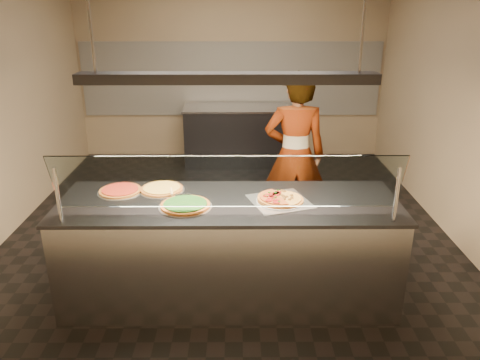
{
  "coord_description": "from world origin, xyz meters",
  "views": [
    {
      "loc": [
        0.1,
        -4.8,
        2.49
      ],
      "look_at": [
        0.12,
        -0.94,
        1.02
      ],
      "focal_mm": 35.0,
      "sensor_mm": 36.0,
      "label": 1
    }
  ],
  "objects_px": {
    "pizza_spatula": "(176,193)",
    "heat_lamp_housing": "(228,78)",
    "sneeze_guard": "(228,183)",
    "worker": "(295,155)",
    "prep_table": "(237,135)",
    "half_pizza_pepperoni": "(269,198)",
    "pizza_spinach": "(185,205)",
    "perforated_tray": "(280,201)",
    "serving_counter": "(229,249)",
    "pizza_cheese": "(162,189)",
    "half_pizza_sausage": "(291,198)",
    "pizza_tomato": "(120,190)"
  },
  "relations": [
    {
      "from": "half_pizza_sausage",
      "to": "worker",
      "type": "height_order",
      "value": "worker"
    },
    {
      "from": "serving_counter",
      "to": "pizza_spatula",
      "type": "relative_size",
      "value": 12.54
    },
    {
      "from": "half_pizza_pepperoni",
      "to": "pizza_spinach",
      "type": "distance_m",
      "value": 0.7
    },
    {
      "from": "pizza_spinach",
      "to": "worker",
      "type": "xyz_separation_m",
      "value": [
        1.05,
        1.39,
        -0.03
      ]
    },
    {
      "from": "serving_counter",
      "to": "sneeze_guard",
      "type": "xyz_separation_m",
      "value": [
        -0.0,
        -0.34,
        0.76
      ]
    },
    {
      "from": "worker",
      "to": "heat_lamp_housing",
      "type": "relative_size",
      "value": 0.8
    },
    {
      "from": "half_pizza_pepperoni",
      "to": "heat_lamp_housing",
      "type": "relative_size",
      "value": 0.18
    },
    {
      "from": "half_pizza_sausage",
      "to": "heat_lamp_housing",
      "type": "distance_m",
      "value": 1.12
    },
    {
      "from": "pizza_tomato",
      "to": "prep_table",
      "type": "distance_m",
      "value": 3.71
    },
    {
      "from": "pizza_tomato",
      "to": "serving_counter",
      "type": "bearing_deg",
      "value": -12.29
    },
    {
      "from": "worker",
      "to": "pizza_spinach",
      "type": "bearing_deg",
      "value": 52.76
    },
    {
      "from": "pizza_cheese",
      "to": "heat_lamp_housing",
      "type": "xyz_separation_m",
      "value": [
        0.6,
        -0.24,
        1.01
      ]
    },
    {
      "from": "pizza_cheese",
      "to": "pizza_tomato",
      "type": "xyz_separation_m",
      "value": [
        -0.36,
        -0.04,
        -0.0
      ]
    },
    {
      "from": "serving_counter",
      "to": "pizza_spatula",
      "type": "xyz_separation_m",
      "value": [
        -0.45,
        0.1,
        0.49
      ]
    },
    {
      "from": "perforated_tray",
      "to": "prep_table",
      "type": "xyz_separation_m",
      "value": [
        -0.36,
        3.76,
        -0.47
      ]
    },
    {
      "from": "worker",
      "to": "heat_lamp_housing",
      "type": "height_order",
      "value": "heat_lamp_housing"
    },
    {
      "from": "half_pizza_pepperoni",
      "to": "pizza_spatula",
      "type": "bearing_deg",
      "value": 171.47
    },
    {
      "from": "sneeze_guard",
      "to": "perforated_tray",
      "type": "height_order",
      "value": "sneeze_guard"
    },
    {
      "from": "heat_lamp_housing",
      "to": "worker",
      "type": "bearing_deg",
      "value": 61.12
    },
    {
      "from": "pizza_cheese",
      "to": "pizza_tomato",
      "type": "bearing_deg",
      "value": -174.26
    },
    {
      "from": "pizza_tomato",
      "to": "worker",
      "type": "xyz_separation_m",
      "value": [
        1.66,
        1.06,
        -0.03
      ]
    },
    {
      "from": "pizza_spatula",
      "to": "prep_table",
      "type": "bearing_deg",
      "value": 81.9
    },
    {
      "from": "heat_lamp_housing",
      "to": "pizza_spinach",
      "type": "bearing_deg",
      "value": -161.26
    },
    {
      "from": "sneeze_guard",
      "to": "pizza_cheese",
      "type": "height_order",
      "value": "sneeze_guard"
    },
    {
      "from": "pizza_tomato",
      "to": "heat_lamp_housing",
      "type": "xyz_separation_m",
      "value": [
        0.96,
        -0.21,
        1.01
      ]
    },
    {
      "from": "pizza_cheese",
      "to": "half_pizza_sausage",
      "type": "bearing_deg",
      "value": -13.0
    },
    {
      "from": "prep_table",
      "to": "perforated_tray",
      "type": "bearing_deg",
      "value": -84.49
    },
    {
      "from": "perforated_tray",
      "to": "half_pizza_sausage",
      "type": "distance_m",
      "value": 0.09
    },
    {
      "from": "serving_counter",
      "to": "worker",
      "type": "distance_m",
      "value": 1.52
    },
    {
      "from": "pizza_cheese",
      "to": "heat_lamp_housing",
      "type": "relative_size",
      "value": 0.17
    },
    {
      "from": "sneeze_guard",
      "to": "worker",
      "type": "distance_m",
      "value": 1.79
    },
    {
      "from": "pizza_spatula",
      "to": "heat_lamp_housing",
      "type": "xyz_separation_m",
      "value": [
        0.45,
        -0.1,
        0.99
      ]
    },
    {
      "from": "perforated_tray",
      "to": "serving_counter",
      "type": "bearing_deg",
      "value": 177.7
    },
    {
      "from": "half_pizza_pepperoni",
      "to": "worker",
      "type": "height_order",
      "value": "worker"
    },
    {
      "from": "sneeze_guard",
      "to": "prep_table",
      "type": "bearing_deg",
      "value": 89.06
    },
    {
      "from": "prep_table",
      "to": "heat_lamp_housing",
      "type": "relative_size",
      "value": 0.74
    },
    {
      "from": "pizza_spinach",
      "to": "worker",
      "type": "distance_m",
      "value": 1.75
    },
    {
      "from": "serving_counter",
      "to": "pizza_tomato",
      "type": "bearing_deg",
      "value": 167.71
    },
    {
      "from": "serving_counter",
      "to": "prep_table",
      "type": "height_order",
      "value": "same"
    },
    {
      "from": "serving_counter",
      "to": "half_pizza_pepperoni",
      "type": "relative_size",
      "value": 6.8
    },
    {
      "from": "pizza_spinach",
      "to": "prep_table",
      "type": "relative_size",
      "value": 0.26
    },
    {
      "from": "sneeze_guard",
      "to": "pizza_tomato",
      "type": "bearing_deg",
      "value": 150.06
    },
    {
      "from": "half_pizza_sausage",
      "to": "worker",
      "type": "relative_size",
      "value": 0.23
    },
    {
      "from": "sneeze_guard",
      "to": "pizza_cheese",
      "type": "distance_m",
      "value": 0.88
    },
    {
      "from": "worker",
      "to": "half_pizza_sausage",
      "type": "bearing_deg",
      "value": 81.79
    },
    {
      "from": "pizza_spinach",
      "to": "pizza_cheese",
      "type": "height_order",
      "value": "pizza_spinach"
    },
    {
      "from": "heat_lamp_housing",
      "to": "half_pizza_sausage",
      "type": "bearing_deg",
      "value": -1.47
    },
    {
      "from": "pizza_spinach",
      "to": "pizza_cheese",
      "type": "relative_size",
      "value": 1.09
    },
    {
      "from": "prep_table",
      "to": "pizza_tomato",
      "type": "bearing_deg",
      "value": -106.15
    },
    {
      "from": "serving_counter",
      "to": "pizza_spatula",
      "type": "distance_m",
      "value": 0.68
    }
  ]
}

